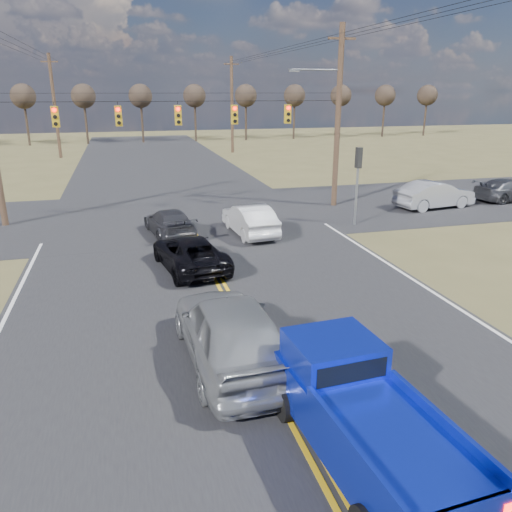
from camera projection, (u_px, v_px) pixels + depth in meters
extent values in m
plane|color=brown|center=(283.00, 399.00, 11.07)|extent=(160.00, 160.00, 0.00)
cube|color=#28282B|center=(207.00, 259.00, 20.24)|extent=(14.00, 120.00, 0.02)
cube|color=#28282B|center=(183.00, 215.00, 27.57)|extent=(120.00, 12.00, 0.02)
cylinder|color=#473323|center=(338.00, 119.00, 28.21)|extent=(0.32, 0.32, 10.00)
cube|color=#473323|center=(342.00, 38.00, 26.89)|extent=(1.60, 0.12, 0.12)
cylinder|color=black|center=(177.00, 101.00, 25.68)|extent=(18.00, 0.02, 0.02)
cylinder|color=black|center=(177.00, 93.00, 25.56)|extent=(18.00, 0.02, 0.02)
cube|color=#B28C14|center=(55.00, 117.00, 24.43)|extent=(0.34, 0.24, 1.00)
cylinder|color=#FF0C05|center=(54.00, 110.00, 24.20)|extent=(0.20, 0.06, 0.20)
cylinder|color=black|center=(55.00, 117.00, 24.30)|extent=(0.20, 0.06, 0.20)
cylinder|color=black|center=(56.00, 124.00, 24.41)|extent=(0.20, 0.06, 0.20)
cube|color=black|center=(54.00, 108.00, 24.14)|extent=(0.24, 0.14, 0.03)
cube|color=#B28C14|center=(118.00, 116.00, 25.17)|extent=(0.34, 0.24, 1.00)
cylinder|color=#FF0C05|center=(118.00, 109.00, 24.93)|extent=(0.20, 0.06, 0.20)
cylinder|color=black|center=(119.00, 116.00, 25.04)|extent=(0.20, 0.06, 0.20)
cylinder|color=black|center=(119.00, 123.00, 25.14)|extent=(0.20, 0.06, 0.20)
cube|color=black|center=(118.00, 107.00, 24.87)|extent=(0.24, 0.14, 0.03)
cube|color=#B28C14|center=(178.00, 115.00, 25.90)|extent=(0.34, 0.24, 1.00)
cylinder|color=#FF0C05|center=(178.00, 109.00, 25.67)|extent=(0.20, 0.06, 0.20)
cylinder|color=black|center=(178.00, 115.00, 25.77)|extent=(0.20, 0.06, 0.20)
cylinder|color=black|center=(179.00, 122.00, 25.88)|extent=(0.20, 0.06, 0.20)
cube|color=black|center=(178.00, 107.00, 25.61)|extent=(0.24, 0.14, 0.03)
cube|color=#B28C14|center=(234.00, 115.00, 26.64)|extent=(0.34, 0.24, 1.00)
cylinder|color=#FF0C05|center=(235.00, 108.00, 26.41)|extent=(0.20, 0.06, 0.20)
cylinder|color=black|center=(235.00, 115.00, 26.51)|extent=(0.20, 0.06, 0.20)
cylinder|color=black|center=(235.00, 121.00, 26.61)|extent=(0.20, 0.06, 0.20)
cube|color=black|center=(235.00, 106.00, 26.35)|extent=(0.24, 0.14, 0.03)
cube|color=#B28C14|center=(288.00, 114.00, 27.38)|extent=(0.34, 0.24, 1.00)
cylinder|color=#FF0C05|center=(289.00, 108.00, 27.14)|extent=(0.20, 0.06, 0.20)
cylinder|color=black|center=(288.00, 114.00, 27.25)|extent=(0.20, 0.06, 0.20)
cylinder|color=black|center=(288.00, 120.00, 27.35)|extent=(0.20, 0.06, 0.20)
cube|color=black|center=(289.00, 106.00, 27.08)|extent=(0.24, 0.14, 0.03)
cylinder|color=slate|center=(356.00, 194.00, 24.95)|extent=(0.12, 0.12, 3.20)
cube|color=black|center=(359.00, 158.00, 24.39)|extent=(0.24, 0.34, 1.00)
cylinder|color=slate|center=(317.00, 70.00, 27.04)|extent=(2.80, 0.10, 0.10)
cube|color=slate|center=(294.00, 70.00, 26.74)|extent=(0.55, 0.22, 0.14)
cylinder|color=#473323|center=(55.00, 107.00, 49.46)|extent=(0.32, 0.32, 10.00)
cube|color=#473323|center=(49.00, 62.00, 48.14)|extent=(1.60, 0.12, 0.12)
cylinder|color=#473323|center=(232.00, 106.00, 53.88)|extent=(0.32, 0.32, 10.00)
cube|color=#473323|center=(231.00, 64.00, 52.56)|extent=(1.60, 0.12, 0.12)
cylinder|color=black|center=(338.00, 34.00, 25.76)|extent=(0.02, 58.00, 0.02)
cylinder|color=black|center=(350.00, 34.00, 25.94)|extent=(0.02, 58.00, 0.02)
cylinder|color=black|center=(362.00, 35.00, 26.11)|extent=(0.02, 58.00, 0.02)
cylinder|color=#33261C|center=(27.00, 123.00, 61.78)|extent=(0.28, 0.28, 5.50)
sphere|color=#2D231C|center=(23.00, 96.00, 60.79)|extent=(3.00, 3.00, 3.00)
cylinder|color=#33261C|center=(86.00, 122.00, 63.50)|extent=(0.28, 0.28, 5.50)
sphere|color=#2D231C|center=(83.00, 96.00, 62.51)|extent=(3.00, 3.00, 3.00)
cylinder|color=#33261C|center=(142.00, 121.00, 65.22)|extent=(0.28, 0.28, 5.50)
sphere|color=#2D231C|center=(140.00, 96.00, 64.22)|extent=(3.00, 3.00, 3.00)
cylinder|color=#33261C|center=(195.00, 120.00, 66.93)|extent=(0.28, 0.28, 5.50)
sphere|color=#2D231C|center=(194.00, 96.00, 65.94)|extent=(3.00, 3.00, 3.00)
cylinder|color=#33261C|center=(246.00, 120.00, 68.65)|extent=(0.28, 0.28, 5.50)
sphere|color=#2D231C|center=(246.00, 96.00, 67.66)|extent=(3.00, 3.00, 3.00)
cylinder|color=#33261C|center=(294.00, 119.00, 70.37)|extent=(0.28, 0.28, 5.50)
sphere|color=#2D231C|center=(295.00, 96.00, 69.38)|extent=(3.00, 3.00, 3.00)
cylinder|color=#33261C|center=(340.00, 118.00, 72.09)|extent=(0.28, 0.28, 5.50)
sphere|color=#2D231C|center=(341.00, 95.00, 71.10)|extent=(3.00, 3.00, 3.00)
cylinder|color=#33261C|center=(383.00, 118.00, 73.81)|extent=(0.28, 0.28, 5.50)
sphere|color=#2D231C|center=(385.00, 95.00, 72.82)|extent=(3.00, 3.00, 3.00)
cylinder|color=#33261C|center=(425.00, 117.00, 75.53)|extent=(0.28, 0.28, 5.50)
sphere|color=#2D231C|center=(427.00, 95.00, 74.54)|extent=(3.00, 3.00, 3.00)
cylinder|color=black|center=(464.00, 499.00, 7.88)|extent=(0.34, 0.74, 0.73)
cylinder|color=black|center=(286.00, 404.00, 10.29)|extent=(0.34, 0.74, 0.73)
cylinder|color=black|center=(359.00, 389.00, 10.82)|extent=(0.34, 0.74, 0.73)
cube|color=#1024B2|center=(365.00, 424.00, 8.94)|extent=(2.13, 5.01, 0.91)
cube|color=#1024B2|center=(333.00, 353.00, 9.89)|extent=(1.78, 1.65, 0.65)
cube|color=black|center=(352.00, 372.00, 9.22)|extent=(1.45, 0.15, 0.41)
cube|color=#1024B2|center=(350.00, 443.00, 7.65)|extent=(0.29, 2.99, 0.18)
cube|color=#1024B2|center=(443.00, 421.00, 8.18)|extent=(0.29, 2.99, 0.18)
cube|color=#FF0C05|center=(508.00, 511.00, 6.93)|extent=(0.17, 0.06, 0.27)
imported|color=gray|center=(230.00, 330.00, 12.22)|extent=(2.37, 5.49, 1.84)
imported|color=black|center=(190.00, 253.00, 19.01)|extent=(2.78, 4.83, 1.27)
imported|color=silver|center=(250.00, 219.00, 23.60)|extent=(1.86, 4.50, 1.45)
imported|color=#34353A|center=(170.00, 222.00, 23.44)|extent=(2.38, 4.51, 1.25)
imported|color=#9EA0A5|center=(434.00, 195.00, 28.89)|extent=(2.34, 4.98, 1.58)
imported|color=#35363B|center=(509.00, 190.00, 30.83)|extent=(2.37, 4.86, 1.36)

